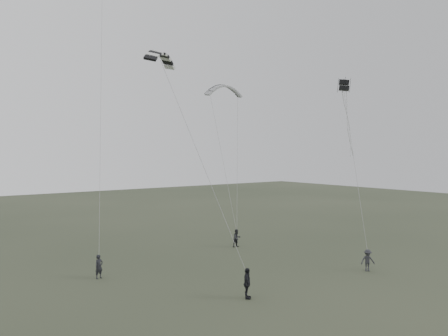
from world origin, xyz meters
TOP-DOWN VIEW (x-y plane):
  - ground at (0.00, 0.00)m, footprint 140.00×140.00m
  - flyer_left at (-7.81, 6.95)m, footprint 0.64×0.50m
  - flyer_right at (5.17, 8.98)m, footprint 0.75×0.59m
  - flyer_center at (-2.67, -1.79)m, footprint 1.01×1.01m
  - flyer_far at (7.56, -2.40)m, footprint 1.12×0.97m
  - kite_pale_large at (6.58, 12.69)m, footprint 3.76×1.68m
  - kite_striped at (-5.38, 3.07)m, footprint 2.94×2.51m
  - kite_box at (9.08, 0.91)m, footprint 1.09×1.10m

SIDE VIEW (x-z plane):
  - ground at x=0.00m, z-range 0.00..0.00m
  - flyer_far at x=7.56m, z-range 0.00..1.50m
  - flyer_right at x=5.17m, z-range 0.00..1.53m
  - flyer_left at x=-7.81m, z-range 0.00..1.54m
  - flyer_center at x=-2.67m, z-range 0.00..1.71m
  - kite_box at x=9.08m, z-range 12.79..13.62m
  - kite_striped at x=-5.38m, z-range 13.42..14.72m
  - kite_pale_large at x=6.58m, z-range 13.54..15.19m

